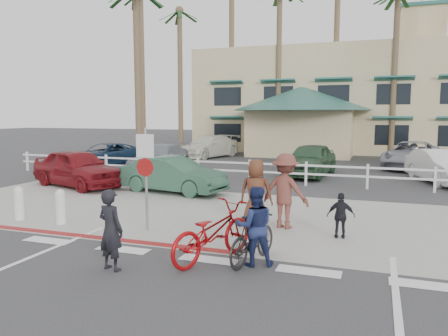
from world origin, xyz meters
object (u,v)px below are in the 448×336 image
at_px(bike_red, 212,232).
at_px(car_red_compact, 78,168).
at_px(sign_post, 146,174).
at_px(bike_black, 253,238).
at_px(car_white_sedan, 173,175).

xyz_separation_m(bike_red, car_red_compact, (-8.40, 6.64, 0.18)).
xyz_separation_m(sign_post, bike_black, (3.17, -1.44, -0.94)).
height_order(bike_red, bike_black, bike_red).
bearing_deg(car_white_sedan, bike_red, -138.89).
height_order(sign_post, car_red_compact, sign_post).
height_order(bike_red, car_red_compact, car_red_compact).
distance_m(bike_black, car_white_sedan, 8.20).
xyz_separation_m(sign_post, car_red_compact, (-6.02, 5.06, -0.68)).
relative_size(bike_red, car_white_sedan, 0.54).
relative_size(bike_red, bike_black, 1.32).
height_order(bike_black, car_white_sedan, car_white_sedan).
distance_m(sign_post, car_red_compact, 7.89).
distance_m(car_white_sedan, car_red_compact, 4.26).
xyz_separation_m(bike_black, car_white_sedan, (-4.93, 6.55, 0.17)).
xyz_separation_m(sign_post, bike_red, (2.38, -1.58, -0.87)).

